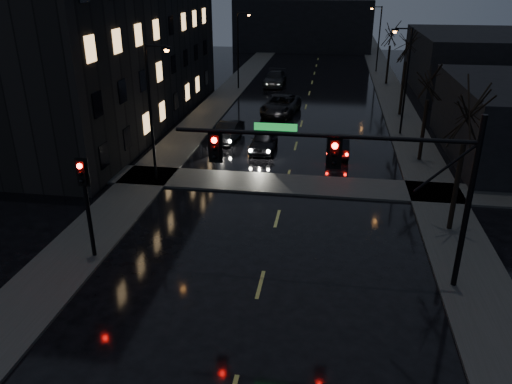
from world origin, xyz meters
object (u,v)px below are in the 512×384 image
at_px(oncoming_car_d, 275,78).
at_px(oncoming_car_c, 281,105).
at_px(oncoming_car_a, 264,140).
at_px(oncoming_car_b, 228,131).
at_px(lead_car, 337,144).

bearing_deg(oncoming_car_d, oncoming_car_c, -80.41).
bearing_deg(oncoming_car_a, oncoming_car_c, 89.09).
height_order(oncoming_car_c, oncoming_car_d, oncoming_car_c).
distance_m(oncoming_car_a, oncoming_car_b, 3.49).
bearing_deg(oncoming_car_a, oncoming_car_d, 94.47).
xyz_separation_m(oncoming_car_d, lead_car, (7.02, -22.73, -0.09)).
height_order(oncoming_car_b, oncoming_car_c, oncoming_car_c).
relative_size(oncoming_car_b, lead_car, 0.97).
bearing_deg(lead_car, oncoming_car_b, -13.71).
bearing_deg(oncoming_car_d, oncoming_car_a, -84.78).
relative_size(oncoming_car_a, oncoming_car_b, 1.02).
bearing_deg(oncoming_car_c, oncoming_car_a, -83.16).
bearing_deg(lead_car, oncoming_car_a, -1.10).
bearing_deg(oncoming_car_c, lead_car, -56.43).
xyz_separation_m(oncoming_car_c, oncoming_car_d, (-1.99, 12.46, -0.02)).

